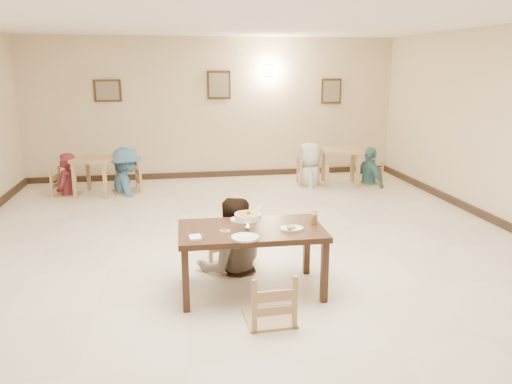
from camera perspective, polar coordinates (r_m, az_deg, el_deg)
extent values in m
plane|color=beige|center=(6.40, -0.44, -7.73)|extent=(10.00, 10.00, 0.00)
plane|color=white|center=(5.97, -0.50, 20.05)|extent=(10.00, 10.00, 0.00)
plane|color=beige|center=(10.94, -4.77, 9.48)|extent=(10.00, 0.00, 10.00)
cube|color=black|center=(11.12, -4.61, 2.05)|extent=(8.00, 0.06, 0.12)
cube|color=#372411|center=(10.90, -16.61, 11.04)|extent=(0.55, 0.03, 0.45)
cube|color=gray|center=(10.89, -16.62, 11.03)|extent=(0.45, 0.01, 0.37)
cube|color=#372411|center=(10.88, -4.27, 12.10)|extent=(0.50, 0.03, 0.60)
cube|color=gray|center=(10.86, -4.26, 12.09)|extent=(0.41, 0.01, 0.49)
cube|color=#372411|center=(11.40, 8.60, 11.32)|extent=(0.45, 0.03, 0.55)
cube|color=gray|center=(11.39, 8.63, 11.32)|extent=(0.37, 0.01, 0.45)
cube|color=#FFD88C|center=(11.04, 1.56, 13.72)|extent=(0.16, 0.05, 0.22)
cube|color=#372013|center=(5.31, -0.55, -4.46)|extent=(1.56, 0.90, 0.06)
cube|color=#372013|center=(5.05, -8.05, -10.02)|extent=(0.07, 0.07, 0.66)
cube|color=#372013|center=(5.24, 7.83, -9.07)|extent=(0.07, 0.07, 0.66)
cube|color=#372013|center=(5.74, -8.14, -6.99)|extent=(0.07, 0.07, 0.66)
cube|color=#372013|center=(5.91, 5.81, -6.28)|extent=(0.07, 0.07, 0.66)
cube|color=tan|center=(6.06, -3.01, -4.93)|extent=(0.42, 0.42, 0.05)
cube|color=tan|center=(4.80, 1.57, -9.60)|extent=(0.46, 0.46, 0.05)
imported|color=gray|center=(5.87, -2.82, -0.63)|extent=(0.90, 0.72, 1.78)
torus|color=silver|center=(5.22, -0.95, -3.13)|extent=(0.21, 0.21, 0.01)
cylinder|color=silver|center=(5.25, -0.94, -4.16)|extent=(0.06, 0.06, 0.03)
cone|color=#FFA526|center=(5.24, -0.95, -3.73)|extent=(0.03, 0.03, 0.05)
cylinder|color=white|center=(5.21, -0.95, -2.81)|extent=(0.27, 0.27, 0.06)
cylinder|color=#BF6814|center=(5.20, -0.95, -2.52)|extent=(0.24, 0.24, 0.01)
sphere|color=#2D7223|center=(5.19, -0.84, -2.37)|extent=(0.04, 0.04, 0.04)
cylinder|color=silver|center=(5.26, 0.10, -2.03)|extent=(0.13, 0.08, 0.09)
cylinder|color=silver|center=(5.30, -0.12, -3.53)|extent=(0.01, 0.01, 0.12)
cylinder|color=silver|center=(5.27, -1.93, -3.62)|extent=(0.01, 0.01, 0.12)
cylinder|color=silver|center=(5.15, -0.78, -4.06)|extent=(0.01, 0.01, 0.12)
cylinder|color=white|center=(5.56, -1.35, -3.17)|extent=(0.31, 0.31, 0.02)
ellipsoid|color=white|center=(5.56, -1.35, -3.09)|extent=(0.21, 0.17, 0.07)
cylinder|color=white|center=(4.99, -1.26, -5.22)|extent=(0.28, 0.28, 0.02)
ellipsoid|color=white|center=(4.99, -1.26, -5.15)|extent=(0.18, 0.15, 0.06)
cylinder|color=white|center=(5.27, 4.12, -4.18)|extent=(0.25, 0.25, 0.02)
sphere|color=#2D7223|center=(5.19, 3.88, -4.20)|extent=(0.04, 0.04, 0.04)
cylinder|color=white|center=(5.20, -3.55, -4.45)|extent=(0.10, 0.10, 0.02)
cylinder|color=#9A1C0C|center=(5.20, -3.55, -4.36)|extent=(0.08, 0.08, 0.01)
cube|color=white|center=(5.01, -6.97, -5.21)|extent=(0.12, 0.15, 0.03)
cube|color=silver|center=(5.08, -6.48, -4.96)|extent=(0.02, 0.16, 0.01)
cube|color=silver|center=(5.09, -6.17, -4.95)|extent=(0.02, 0.16, 0.01)
cylinder|color=white|center=(5.45, 6.65, -2.95)|extent=(0.07, 0.07, 0.14)
cylinder|color=orange|center=(5.46, 6.65, -3.10)|extent=(0.06, 0.06, 0.10)
cube|color=tan|center=(9.92, -17.93, 3.60)|extent=(0.89, 0.89, 0.06)
cube|color=tan|center=(9.85, -20.05, 1.23)|extent=(0.07, 0.07, 0.66)
cube|color=tan|center=(9.60, -16.87, 1.16)|extent=(0.07, 0.07, 0.66)
cube|color=tan|center=(10.37, -18.61, 1.97)|extent=(0.07, 0.07, 0.66)
cube|color=tan|center=(10.13, -15.56, 1.92)|extent=(0.07, 0.07, 0.66)
cube|color=tan|center=(10.40, 9.67, 4.71)|extent=(0.87, 0.87, 0.06)
cube|color=tan|center=(10.12, 8.09, 2.37)|extent=(0.07, 0.07, 0.68)
cube|color=tan|center=(10.21, 11.56, 2.33)|extent=(0.07, 0.07, 0.68)
cube|color=tan|center=(10.73, 7.70, 3.05)|extent=(0.07, 0.07, 0.68)
cube|color=tan|center=(10.82, 10.98, 3.01)|extent=(0.07, 0.07, 0.68)
cube|color=tan|center=(10.06, -20.92, 2.12)|extent=(0.46, 0.46, 0.05)
cube|color=tan|center=(9.94, -14.67, 2.74)|extent=(0.51, 0.51, 0.05)
cube|color=tan|center=(10.33, 6.18, 3.38)|extent=(0.48, 0.48, 0.05)
cube|color=tan|center=(10.61, 12.91, 3.01)|extent=(0.41, 0.41, 0.04)
imported|color=maroon|center=(9.99, -21.11, 4.16)|extent=(0.49, 0.66, 1.63)
imported|color=teal|center=(9.88, -14.81, 4.93)|extent=(1.04, 1.30, 1.76)
imported|color=silver|center=(10.26, 6.24, 5.64)|extent=(0.71, 0.95, 1.76)
imported|color=teal|center=(10.55, 13.02, 5.01)|extent=(0.58, 0.97, 1.55)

